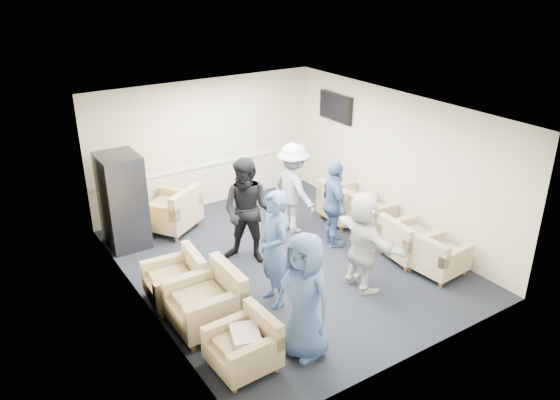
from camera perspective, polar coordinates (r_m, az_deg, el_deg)
floor at (r=9.64m, az=0.55°, el=-6.46°), size 6.00×6.00×0.00m
ceiling at (r=8.60m, az=0.62°, el=9.29°), size 6.00×6.00×0.00m
back_wall at (r=11.50m, az=-7.74°, el=5.81°), size 5.00×0.02×2.70m
front_wall at (r=7.00m, az=14.38°, el=-7.06°), size 5.00×0.02×2.70m
left_wall at (r=8.05m, az=-14.45°, el=-2.81°), size 0.02×6.00×2.70m
right_wall at (r=10.53m, az=12.03°, el=3.81°), size 0.02×6.00×2.70m
chair_rail at (r=11.63m, az=-7.58°, el=3.68°), size 4.98×0.04×0.06m
tv at (r=11.57m, az=5.82°, el=9.61°), size 0.10×1.00×0.58m
armchair_left_near at (r=7.24m, az=-3.56°, el=-15.05°), size 0.81×0.81×0.63m
armchair_left_mid at (r=7.96m, az=-7.41°, el=-10.65°), size 0.94×0.94×0.75m
armchair_left_far at (r=8.63m, az=-10.62°, el=-8.32°), size 0.88×0.88×0.65m
armchair_right_near at (r=9.50m, az=16.04°, el=-5.78°), size 0.84×0.84×0.63m
armchair_right_midnear at (r=9.82m, az=13.15°, el=-4.29°), size 0.91×0.91×0.67m
armchair_right_midfar at (r=10.76m, az=8.93°, el=-1.43°), size 0.89×0.89×0.65m
armchair_right_far at (r=11.01m, az=6.68°, el=-0.51°), size 0.94×0.94×0.71m
armchair_corner at (r=10.76m, az=-11.15°, el=-1.28°), size 1.31×1.31×0.76m
vending_machine at (r=10.24m, az=-16.09°, el=-0.07°), size 0.71×0.83×1.75m
backpack at (r=8.82m, az=-8.96°, el=-8.15°), size 0.30×0.25×0.44m
pillow at (r=7.14m, az=-3.63°, el=-14.02°), size 0.48×0.55×0.13m
person_front_left at (r=7.12m, az=2.57°, el=-10.04°), size 0.75×0.97×1.77m
person_mid_left at (r=8.12m, az=-0.60°, el=-5.16°), size 0.51×0.71×1.84m
person_back_left at (r=9.27m, az=-3.37°, el=-1.21°), size 1.14×1.16×1.88m
person_back_right at (r=10.36m, az=1.45°, el=1.23°), size 0.70×1.17×1.77m
person_mid_right at (r=9.88m, az=5.70°, el=-0.47°), size 0.68×1.03×1.63m
person_front_right at (r=8.64m, az=8.70°, el=-4.27°), size 0.55×1.56×1.66m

